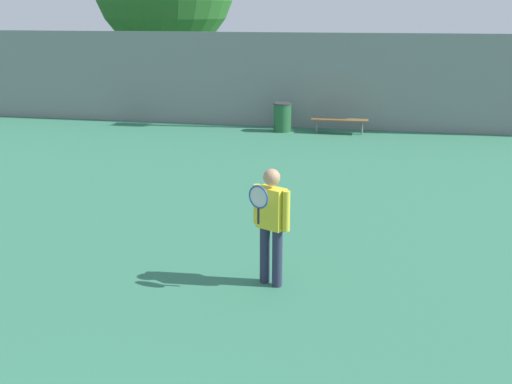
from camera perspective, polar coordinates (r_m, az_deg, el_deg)
name	(u,v)px	position (r m, az deg, el deg)	size (l,w,h in m)	color
tennis_player	(271,220)	(8.02, 1.43, -2.66)	(0.54, 0.51, 1.64)	#282D47
bench_courtside_near	(340,120)	(18.51, 7.96, 6.77)	(1.72, 0.40, 0.44)	brown
trash_bin	(282,117)	(18.68, 2.53, 7.13)	(0.57, 0.57, 0.88)	#235B33
back_fence	(307,81)	(19.22, 4.89, 10.49)	(26.70, 0.06, 2.96)	gray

